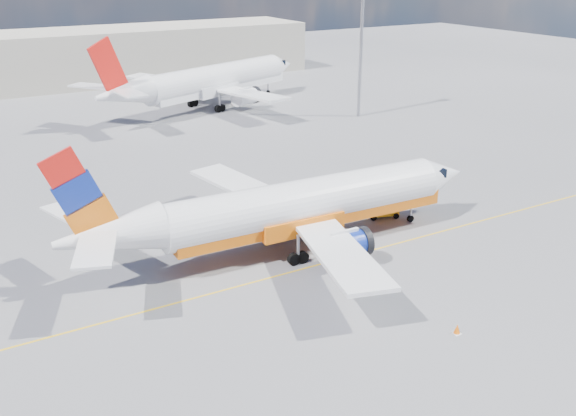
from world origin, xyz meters
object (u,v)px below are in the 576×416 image
main_jet (294,207)px  traffic_cone (457,329)px  second_jet (211,81)px  gse_tug (381,207)px

main_jet → traffic_cone: (2.04, -13.39, -2.78)m
second_jet → traffic_cone: second_jet is taller
second_jet → gse_tug: bearing=-117.1°
main_jet → traffic_cone: 13.83m
gse_tug → traffic_cone: (-6.67, -14.97, -0.51)m
traffic_cone → gse_tug: bearing=66.0°
main_jet → second_jet: second_jet is taller
gse_tug → second_jet: bearing=102.0°
main_jet → second_jet: bearing=75.0°
main_jet → second_jet: (12.95, 42.68, 0.45)m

